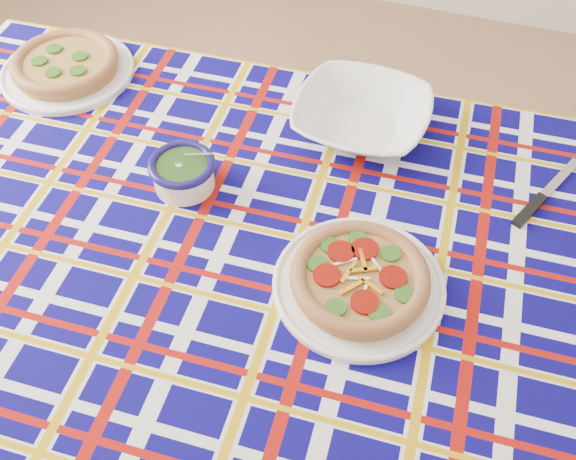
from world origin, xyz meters
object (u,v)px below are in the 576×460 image
(serving_bowl, at_px, (361,117))
(pesto_bowl, at_px, (183,171))
(dining_table, at_px, (261,274))
(main_focaccia_plate, at_px, (360,278))

(serving_bowl, bearing_deg, pesto_bowl, -137.15)
(dining_table, distance_m, pesto_bowl, 0.26)
(pesto_bowl, distance_m, serving_bowl, 0.42)
(dining_table, bearing_deg, main_focaccia_plate, -10.87)
(dining_table, distance_m, main_focaccia_plate, 0.24)
(main_focaccia_plate, height_order, pesto_bowl, pesto_bowl)
(dining_table, relative_size, serving_bowl, 6.06)
(main_focaccia_plate, height_order, serving_bowl, serving_bowl)
(dining_table, xyz_separation_m, main_focaccia_plate, (0.20, -0.03, 0.12))
(main_focaccia_plate, distance_m, serving_bowl, 0.44)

